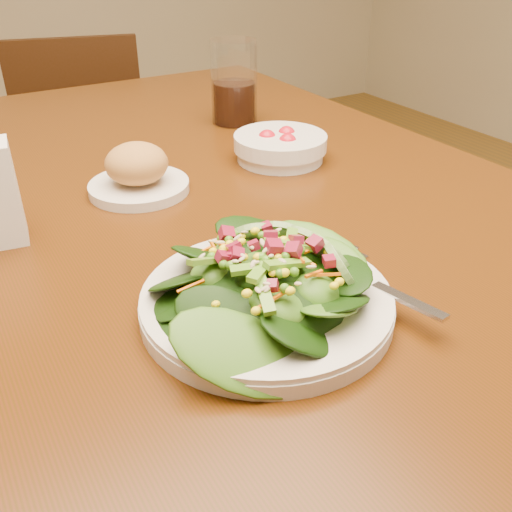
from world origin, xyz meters
The scene contains 6 objects.
dining_table centered at (0.00, 0.00, 0.65)m, with size 0.90×1.40×0.75m.
chair_far centered at (0.10, 1.08, 0.43)m, with size 0.46×0.46×0.81m.
salad_plate centered at (-0.07, -0.28, 0.78)m, with size 0.26×0.25×0.07m.
bread_plate centered at (-0.08, 0.06, 0.78)m, with size 0.14×0.14×0.07m.
tomato_bowl centered at (0.16, 0.06, 0.77)m, with size 0.15×0.15×0.05m.
drinking_glass centered at (0.20, 0.27, 0.81)m, with size 0.09×0.09×0.15m.
Camera 1 is at (-0.32, -0.67, 1.09)m, focal length 40.00 mm.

